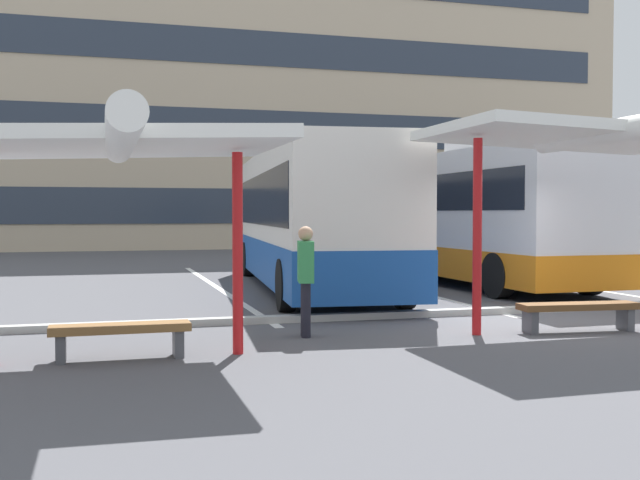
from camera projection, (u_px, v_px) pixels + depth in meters
ground_plane at (536, 322)px, 12.95m from camera, size 160.00×160.00×0.00m
terminal_building at (224, 75)px, 45.67m from camera, size 44.02×14.16×23.07m
coach_bus_0 at (310, 220)px, 18.58m from camera, size 3.68×11.69×3.68m
coach_bus_1 at (466, 218)px, 20.32m from camera, size 2.81×10.61×3.73m
lane_stripe_0 at (217, 287)px, 19.02m from camera, size 0.16×14.00×0.01m
lane_stripe_1 at (381, 283)px, 20.21m from camera, size 0.16×14.00×0.01m
lane_stripe_2 at (526, 279)px, 21.41m from camera, size 0.16×14.00×0.01m
waiting_shelter_0 at (120, 146)px, 9.28m from camera, size 4.00×4.91×2.89m
bench_0 at (121, 333)px, 9.66m from camera, size 1.75×0.44×0.45m
waiting_shelter_1 at (585, 139)px, 11.72m from camera, size 4.37×4.92×3.23m
bench_1 at (578, 310)px, 11.92m from camera, size 1.96×0.59×0.45m
platform_kerb at (502, 310)px, 14.06m from camera, size 44.00×0.24×0.12m
waiting_passenger_0 at (306, 273)px, 11.40m from camera, size 0.31×0.51×1.66m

